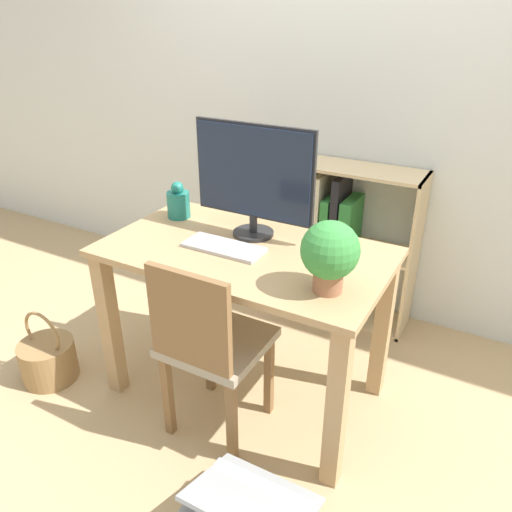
% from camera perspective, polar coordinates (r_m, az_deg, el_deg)
% --- Properties ---
extents(ground_plane, '(10.00, 10.00, 0.00)m').
position_cam_1_polar(ground_plane, '(2.59, -1.11, -14.87)').
color(ground_plane, tan).
extents(wall_back, '(8.00, 0.05, 2.60)m').
position_cam_1_polar(wall_back, '(2.93, 9.63, 18.22)').
color(wall_back, silver).
rests_on(wall_back, ground_plane).
extents(desk, '(1.24, 0.71, 0.78)m').
position_cam_1_polar(desk, '(2.22, -1.25, -2.77)').
color(desk, tan).
rests_on(desk, ground_plane).
extents(monitor, '(0.57, 0.19, 0.50)m').
position_cam_1_polar(monitor, '(2.19, -0.29, 9.18)').
color(monitor, '#232326').
rests_on(monitor, desk).
extents(keyboard, '(0.36, 0.15, 0.02)m').
position_cam_1_polar(keyboard, '(2.15, -3.71, 1.01)').
color(keyboard, '#B2B2B7').
rests_on(keyboard, desk).
extents(vase, '(0.11, 0.11, 0.18)m').
position_cam_1_polar(vase, '(2.49, -8.86, 6.05)').
color(vase, '#1E7266').
rests_on(vase, desk).
extents(potted_plant, '(0.21, 0.21, 0.27)m').
position_cam_1_polar(potted_plant, '(1.79, 8.45, 0.34)').
color(potted_plant, '#9E6647').
rests_on(potted_plant, desk).
extents(chair, '(0.40, 0.40, 0.86)m').
position_cam_1_polar(chair, '(2.08, -5.34, -9.88)').
color(chair, '#9E937F').
rests_on(chair, ground_plane).
extents(bookshelf, '(0.78, 0.28, 0.93)m').
position_cam_1_polar(bookshelf, '(2.99, 8.18, 1.83)').
color(bookshelf, '#D8BC8C').
rests_on(bookshelf, ground_plane).
extents(basket, '(0.27, 0.27, 0.39)m').
position_cam_1_polar(basket, '(2.79, -22.66, -10.82)').
color(basket, '#997547').
rests_on(basket, ground_plane).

